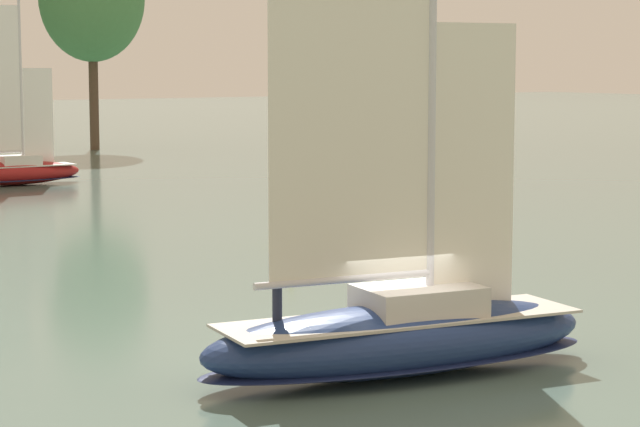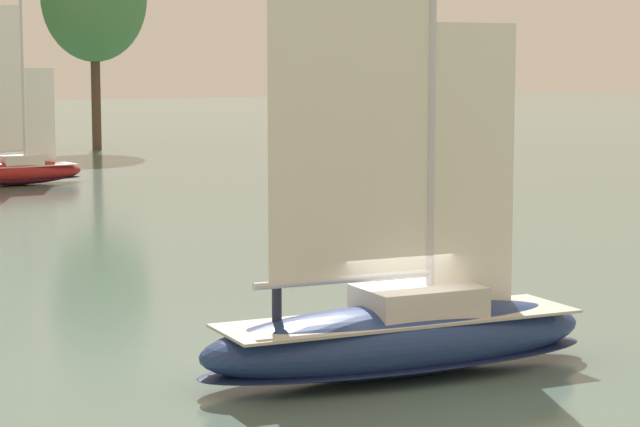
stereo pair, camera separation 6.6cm
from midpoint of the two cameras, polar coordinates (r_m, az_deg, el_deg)
The scene contains 5 objects.
ground_plane at distance 26.56m, azimuth 3.71°, elevation -7.35°, with size 400.00×400.00×0.00m, color slate.
sailboat_main at distance 26.34m, azimuth 3.75°, elevation -5.24°, with size 9.29×3.86×12.39m.
sailboat_moored_near_marina at distance 65.40m, azimuth 5.99°, elevation 1.55°, with size 5.48×4.67×7.81m.
sailboat_moored_mid_channel at distance 69.63m, azimuth -13.76°, elevation 1.99°, with size 7.73×2.20×10.62m.
channel_buoy at distance 44.59m, azimuth -1.25°, elevation -0.72°, with size 0.90×0.90×1.67m.
Camera 2 is at (-15.73, -20.39, 6.49)m, focal length 70.00 mm.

